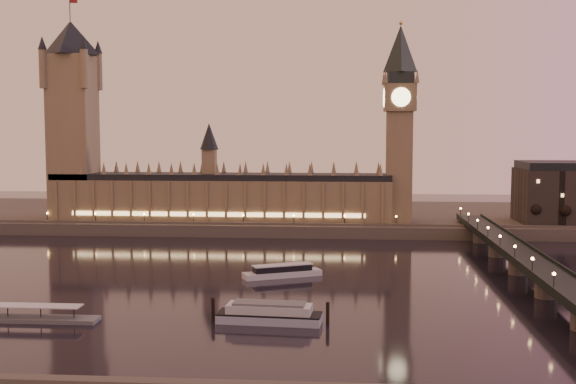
# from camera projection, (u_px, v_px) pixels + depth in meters

# --- Properties ---
(ground) EXTENTS (700.00, 700.00, 0.00)m
(ground) POSITION_uv_depth(u_px,v_px,m) (273.00, 281.00, 262.79)
(ground) COLOR black
(ground) RESTS_ON ground
(far_embankment) EXTENTS (560.00, 130.00, 6.00)m
(far_embankment) POSITION_uv_depth(u_px,v_px,m) (351.00, 217.00, 424.04)
(far_embankment) COLOR #423D35
(far_embankment) RESTS_ON ground
(palace_of_westminster) EXTENTS (180.00, 26.62, 52.00)m
(palace_of_westminster) POSITION_uv_depth(u_px,v_px,m) (221.00, 191.00, 384.09)
(palace_of_westminster) COLOR brown
(palace_of_westminster) RESTS_ON ground
(victoria_tower) EXTENTS (31.68, 31.68, 118.00)m
(victoria_tower) POSITION_uv_depth(u_px,v_px,m) (72.00, 109.00, 386.33)
(victoria_tower) COLOR brown
(victoria_tower) RESTS_ON ground
(big_ben) EXTENTS (17.68, 17.68, 104.00)m
(big_ben) POSITION_uv_depth(u_px,v_px,m) (400.00, 111.00, 373.01)
(big_ben) COLOR brown
(big_ben) RESTS_ON ground
(westminster_bridge) EXTENTS (13.20, 260.00, 15.30)m
(westminster_bridge) POSITION_uv_depth(u_px,v_px,m) (530.00, 270.00, 255.20)
(westminster_bridge) COLOR black
(westminster_bridge) RESTS_ON ground
(bare_tree_0) EXTENTS (5.26, 5.26, 10.70)m
(bare_tree_0) POSITION_uv_depth(u_px,v_px,m) (534.00, 211.00, 360.43)
(bare_tree_0) COLOR black
(bare_tree_0) RESTS_ON ground
(bare_tree_1) EXTENTS (5.26, 5.26, 10.70)m
(bare_tree_1) POSITION_uv_depth(u_px,v_px,m) (565.00, 211.00, 359.26)
(bare_tree_1) COLOR black
(bare_tree_1) RESTS_ON ground
(cruise_boat_a) EXTENTS (29.73, 18.29, 4.76)m
(cruise_boat_a) POSITION_uv_depth(u_px,v_px,m) (282.00, 271.00, 269.39)
(cruise_boat_a) COLOR silver
(cruise_boat_a) RESTS_ON ground
(moored_barge) EXTENTS (34.44, 10.59, 6.33)m
(moored_barge) POSITION_uv_depth(u_px,v_px,m) (269.00, 313.00, 206.31)
(moored_barge) COLOR #98A6C2
(moored_barge) RESTS_ON ground
(pontoon_pier) EXTENTS (41.39, 6.90, 11.04)m
(pontoon_pier) POSITION_uv_depth(u_px,v_px,m) (27.00, 317.00, 208.35)
(pontoon_pier) COLOR #595B5E
(pontoon_pier) RESTS_ON ground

